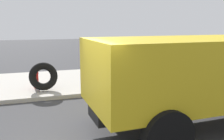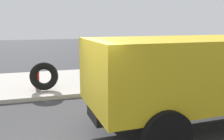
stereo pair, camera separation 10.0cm
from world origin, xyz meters
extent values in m
cube|color=#ADA89E|center=(0.00, 6.50, 0.07)|extent=(36.00, 5.00, 0.15)
cylinder|color=red|center=(-0.23, 5.39, 0.43)|extent=(0.19, 0.19, 0.57)
sphere|color=red|center=(-0.23, 5.39, 0.77)|extent=(0.22, 0.22, 0.22)
cylinder|color=red|center=(-0.23, 5.22, 0.50)|extent=(0.08, 0.15, 0.08)
cylinder|color=red|center=(-0.23, 5.56, 0.50)|extent=(0.08, 0.15, 0.08)
cylinder|color=red|center=(-0.23, 5.22, 0.43)|extent=(0.10, 0.15, 0.10)
torus|color=black|center=(0.05, 4.90, 0.72)|extent=(1.11, 0.55, 1.14)
cube|color=gold|center=(3.33, 0.39, 1.60)|extent=(4.87, 2.64, 1.60)
cube|color=black|center=(4.43, 0.43, 0.67)|extent=(7.02, 1.11, 0.24)
cylinder|color=black|center=(2.10, 1.61, 0.55)|extent=(1.11, 0.33, 1.10)
cylinder|color=black|center=(2.17, -0.89, 0.55)|extent=(1.11, 0.33, 1.10)
camera|label=1|loc=(-0.30, -4.93, 2.76)|focal=39.66mm
camera|label=2|loc=(-0.20, -4.96, 2.76)|focal=39.66mm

